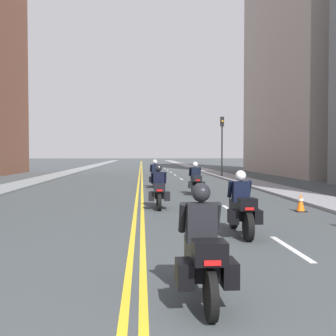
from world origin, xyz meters
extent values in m
plane|color=#3E4447|center=(0.00, 48.00, 0.00)|extent=(264.00, 264.00, 0.00)
cube|color=gray|center=(-7.49, 48.00, 0.06)|extent=(2.05, 144.00, 0.12)
cube|color=gray|center=(7.49, 48.00, 0.06)|extent=(2.05, 144.00, 0.12)
cube|color=yellow|center=(-0.12, 48.00, 0.00)|extent=(0.12, 132.00, 0.01)
cube|color=yellow|center=(0.12, 48.00, 0.00)|extent=(0.12, 132.00, 0.01)
cube|color=silver|center=(3.23, 8.00, 0.00)|extent=(0.14, 2.40, 0.01)
cube|color=silver|center=(3.23, 14.00, 0.00)|extent=(0.14, 2.40, 0.01)
cube|color=silver|center=(3.23, 20.00, 0.00)|extent=(0.14, 2.40, 0.01)
cube|color=silver|center=(3.23, 26.00, 0.00)|extent=(0.14, 2.40, 0.01)
cube|color=silver|center=(3.23, 32.00, 0.00)|extent=(0.14, 2.40, 0.01)
cube|color=silver|center=(3.23, 38.00, 0.00)|extent=(0.14, 2.40, 0.01)
cube|color=silver|center=(3.23, 44.00, 0.00)|extent=(0.14, 2.40, 0.01)
cube|color=silver|center=(3.23, 50.00, 0.00)|extent=(0.14, 2.40, 0.01)
cube|color=silver|center=(3.23, 56.00, 0.00)|extent=(0.14, 2.40, 0.01)
cube|color=#A1938A|center=(15.80, 38.77, 15.68)|extent=(6.88, 19.60, 31.36)
cylinder|color=black|center=(0.90, 5.91, 0.31)|extent=(0.11, 0.62, 0.61)
cylinder|color=black|center=(0.92, 4.36, 0.31)|extent=(0.11, 0.62, 0.61)
cube|color=silver|center=(0.90, 5.91, 0.63)|extent=(0.14, 0.32, 0.04)
cube|color=black|center=(0.91, 5.13, 0.59)|extent=(0.33, 1.18, 0.40)
cube|color=black|center=(0.92, 4.44, 0.81)|extent=(0.40, 0.36, 0.28)
cube|color=red|center=(0.92, 4.25, 0.73)|extent=(0.20, 0.03, 0.06)
cube|color=black|center=(0.63, 4.67, 0.49)|extent=(0.21, 0.44, 0.32)
cube|color=black|center=(1.19, 4.67, 0.49)|extent=(0.21, 0.44, 0.32)
cube|color=#B2C1CC|center=(0.90, 5.63, 0.97)|extent=(0.36, 0.13, 0.36)
cube|color=black|center=(0.91, 5.08, 1.06)|extent=(0.40, 0.26, 0.54)
cylinder|color=black|center=(0.67, 5.23, 1.11)|extent=(0.10, 0.28, 0.45)
cylinder|color=black|center=(1.15, 5.24, 1.11)|extent=(0.10, 0.28, 0.45)
sphere|color=black|center=(0.91, 5.11, 1.46)|extent=(0.26, 0.26, 0.26)
cylinder|color=black|center=(2.55, 10.38, 0.34)|extent=(0.15, 0.67, 0.67)
cylinder|color=black|center=(2.52, 8.74, 0.34)|extent=(0.15, 0.67, 0.67)
cube|color=silver|center=(2.55, 10.38, 0.69)|extent=(0.15, 0.32, 0.04)
cube|color=black|center=(2.53, 9.56, 0.62)|extent=(0.34, 1.25, 0.40)
cube|color=black|center=(2.52, 8.82, 0.84)|extent=(0.41, 0.37, 0.28)
cube|color=red|center=(2.52, 8.63, 0.76)|extent=(0.20, 0.03, 0.06)
cube|color=black|center=(2.25, 9.07, 0.52)|extent=(0.21, 0.44, 0.32)
cube|color=black|center=(2.81, 9.06, 0.52)|extent=(0.21, 0.44, 0.32)
cube|color=#B2C1CC|center=(2.54, 10.08, 1.00)|extent=(0.36, 0.13, 0.36)
cube|color=black|center=(2.53, 9.51, 1.07)|extent=(0.40, 0.27, 0.50)
cylinder|color=black|center=(2.30, 9.66, 1.12)|extent=(0.10, 0.28, 0.45)
cylinder|color=black|center=(2.78, 9.66, 1.12)|extent=(0.10, 0.28, 0.45)
sphere|color=white|center=(2.53, 9.54, 1.46)|extent=(0.26, 0.26, 0.26)
cylinder|color=black|center=(0.73, 15.47, 0.30)|extent=(0.13, 0.61, 0.61)
cylinder|color=black|center=(0.72, 13.88, 0.30)|extent=(0.13, 0.61, 0.61)
cube|color=silver|center=(0.73, 15.47, 0.63)|extent=(0.14, 0.32, 0.04)
cube|color=black|center=(0.72, 14.67, 0.58)|extent=(0.33, 1.21, 0.40)
cube|color=black|center=(0.72, 13.96, 0.80)|extent=(0.40, 0.36, 0.28)
cube|color=red|center=(0.72, 13.77, 0.72)|extent=(0.20, 0.03, 0.06)
cube|color=black|center=(0.44, 14.20, 0.48)|extent=(0.20, 0.44, 0.32)
cube|color=black|center=(1.00, 14.19, 0.48)|extent=(0.20, 0.44, 0.32)
cube|color=#B2C1CC|center=(0.73, 15.18, 0.96)|extent=(0.36, 0.12, 0.36)
cube|color=black|center=(0.72, 14.62, 1.06)|extent=(0.40, 0.26, 0.54)
cylinder|color=black|center=(0.48, 14.77, 1.11)|extent=(0.10, 0.28, 0.45)
cylinder|color=black|center=(0.96, 14.77, 1.11)|extent=(0.10, 0.28, 0.45)
sphere|color=black|center=(0.72, 14.65, 1.47)|extent=(0.26, 0.26, 0.26)
cylinder|color=black|center=(2.70, 20.26, 0.33)|extent=(0.14, 0.67, 0.67)
cylinder|color=black|center=(2.71, 18.72, 0.33)|extent=(0.14, 0.67, 0.67)
cube|color=silver|center=(2.70, 20.26, 0.69)|extent=(0.14, 0.32, 0.04)
cube|color=black|center=(2.71, 19.49, 0.61)|extent=(0.33, 1.18, 0.40)
cube|color=black|center=(2.71, 18.79, 0.83)|extent=(0.40, 0.36, 0.28)
cube|color=red|center=(2.71, 18.60, 0.75)|extent=(0.20, 0.03, 0.06)
cube|color=black|center=(2.43, 19.02, 0.51)|extent=(0.20, 0.44, 0.32)
cube|color=black|center=(2.99, 19.03, 0.51)|extent=(0.20, 0.44, 0.32)
cube|color=#B2C1CC|center=(2.70, 19.98, 0.99)|extent=(0.36, 0.13, 0.36)
cube|color=black|center=(2.71, 19.44, 1.08)|extent=(0.40, 0.26, 0.52)
cylinder|color=black|center=(2.47, 19.59, 1.13)|extent=(0.10, 0.28, 0.45)
cylinder|color=black|center=(2.95, 19.59, 1.13)|extent=(0.10, 0.28, 0.45)
sphere|color=white|center=(2.71, 19.47, 1.48)|extent=(0.26, 0.26, 0.26)
cylinder|color=black|center=(0.83, 24.60, 0.33)|extent=(0.15, 0.67, 0.67)
cylinder|color=black|center=(0.93, 23.03, 0.33)|extent=(0.15, 0.67, 0.67)
cube|color=silver|center=(0.83, 24.60, 0.69)|extent=(0.16, 0.33, 0.04)
cube|color=black|center=(0.88, 23.82, 0.61)|extent=(0.39, 1.22, 0.40)
cube|color=black|center=(0.92, 23.11, 0.83)|extent=(0.42, 0.38, 0.28)
cube|color=red|center=(0.94, 22.92, 0.75)|extent=(0.20, 0.04, 0.06)
cube|color=black|center=(0.63, 23.33, 0.51)|extent=(0.23, 0.45, 0.32)
cube|color=black|center=(1.19, 23.36, 0.51)|extent=(0.23, 0.45, 0.32)
cube|color=#B2C1CC|center=(0.85, 24.32, 0.99)|extent=(0.37, 0.14, 0.36)
cube|color=black|center=(0.88, 23.77, 1.10)|extent=(0.41, 0.28, 0.57)
cylinder|color=black|center=(0.64, 23.90, 1.15)|extent=(0.12, 0.29, 0.45)
cylinder|color=black|center=(1.11, 23.93, 1.15)|extent=(0.12, 0.29, 0.45)
sphere|color=white|center=(0.88, 23.80, 1.52)|extent=(0.26, 0.26, 0.26)
cube|color=black|center=(5.56, 13.35, 0.01)|extent=(0.35, 0.35, 0.03)
cone|color=orange|center=(5.56, 13.35, 0.34)|extent=(0.28, 0.28, 0.62)
cylinder|color=white|center=(5.56, 13.35, 0.41)|extent=(0.19, 0.19, 0.08)
cylinder|color=black|center=(6.86, 33.92, 2.18)|extent=(0.12, 0.12, 4.36)
cube|color=black|center=(6.86, 33.92, 4.71)|extent=(0.28, 0.28, 0.80)
sphere|color=yellow|center=(6.86, 33.77, 4.71)|extent=(0.18, 0.18, 0.18)
camera|label=1|loc=(0.10, -0.43, 1.99)|focal=44.02mm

